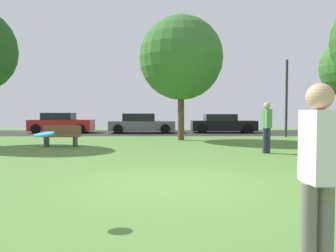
{
  "coord_description": "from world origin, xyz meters",
  "views": [
    {
      "loc": [
        -0.2,
        -6.54,
        1.49
      ],
      "look_at": [
        0.0,
        5.78,
        0.93
      ],
      "focal_mm": 34.44,
      "sensor_mm": 36.0,
      "label": 1
    }
  ],
  "objects_px": {
    "person_walking": "(267,125)",
    "street_lamp_post": "(286,99)",
    "parked_car_black": "(223,124)",
    "oak_tree_left": "(181,58)",
    "frisbee_disc": "(44,134)",
    "person_bystander": "(318,171)",
    "parked_car_red": "(61,124)",
    "parked_car_grey": "(142,124)",
    "person_catcher": "(321,136)",
    "park_bench": "(61,136)"
  },
  "relations": [
    {
      "from": "person_walking",
      "to": "street_lamp_post",
      "type": "relative_size",
      "value": 0.4
    },
    {
      "from": "parked_car_red",
      "to": "street_lamp_post",
      "type": "relative_size",
      "value": 0.95
    },
    {
      "from": "person_catcher",
      "to": "person_bystander",
      "type": "distance_m",
      "value": 4.83
    },
    {
      "from": "parked_car_grey",
      "to": "street_lamp_post",
      "type": "relative_size",
      "value": 1.0
    },
    {
      "from": "parked_car_black",
      "to": "person_walking",
      "type": "bearing_deg",
      "value": -92.61
    },
    {
      "from": "person_walking",
      "to": "parked_car_black",
      "type": "height_order",
      "value": "person_walking"
    },
    {
      "from": "parked_car_black",
      "to": "oak_tree_left",
      "type": "bearing_deg",
      "value": -119.2
    },
    {
      "from": "person_walking",
      "to": "frisbee_disc",
      "type": "relative_size",
      "value": 4.77
    },
    {
      "from": "person_bystander",
      "to": "park_bench",
      "type": "bearing_deg",
      "value": 24.13
    },
    {
      "from": "parked_car_grey",
      "to": "parked_car_red",
      "type": "bearing_deg",
      "value": 176.66
    },
    {
      "from": "oak_tree_left",
      "to": "person_walking",
      "type": "distance_m",
      "value": 6.84
    },
    {
      "from": "oak_tree_left",
      "to": "person_bystander",
      "type": "bearing_deg",
      "value": -88.3
    },
    {
      "from": "parked_car_red",
      "to": "park_bench",
      "type": "xyz_separation_m",
      "value": [
        2.83,
        -9.02,
        -0.19
      ]
    },
    {
      "from": "frisbee_disc",
      "to": "parked_car_black",
      "type": "xyz_separation_m",
      "value": [
        5.87,
        18.14,
        -0.56
      ]
    },
    {
      "from": "frisbee_disc",
      "to": "person_bystander",
      "type": "bearing_deg",
      "value": -29.27
    },
    {
      "from": "person_bystander",
      "to": "parked_car_grey",
      "type": "xyz_separation_m",
      "value": [
        -2.83,
        19.57,
        -0.34
      ]
    },
    {
      "from": "parked_car_grey",
      "to": "parked_car_black",
      "type": "height_order",
      "value": "parked_car_grey"
    },
    {
      "from": "person_bystander",
      "to": "street_lamp_post",
      "type": "distance_m",
      "value": 17.05
    },
    {
      "from": "person_catcher",
      "to": "parked_car_red",
      "type": "bearing_deg",
      "value": -82.49
    },
    {
      "from": "person_bystander",
      "to": "street_lamp_post",
      "type": "xyz_separation_m",
      "value": [
        5.87,
        15.95,
        1.28
      ]
    },
    {
      "from": "person_bystander",
      "to": "parked_car_black",
      "type": "distance_m",
      "value": 20.03
    },
    {
      "from": "parked_car_black",
      "to": "park_bench",
      "type": "height_order",
      "value": "parked_car_black"
    },
    {
      "from": "oak_tree_left",
      "to": "parked_car_grey",
      "type": "relative_size",
      "value": 1.43
    },
    {
      "from": "person_bystander",
      "to": "parked_car_red",
      "type": "height_order",
      "value": "person_bystander"
    },
    {
      "from": "oak_tree_left",
      "to": "street_lamp_post",
      "type": "height_order",
      "value": "oak_tree_left"
    },
    {
      "from": "person_bystander",
      "to": "street_lamp_post",
      "type": "height_order",
      "value": "street_lamp_post"
    },
    {
      "from": "oak_tree_left",
      "to": "parked_car_red",
      "type": "distance_m",
      "value": 10.64
    },
    {
      "from": "oak_tree_left",
      "to": "person_bystander",
      "type": "distance_m",
      "value": 14.37
    },
    {
      "from": "person_walking",
      "to": "parked_car_black",
      "type": "xyz_separation_m",
      "value": [
        0.51,
        11.22,
        -0.41
      ]
    },
    {
      "from": "person_bystander",
      "to": "person_walking",
      "type": "bearing_deg",
      "value": -18.59
    },
    {
      "from": "person_bystander",
      "to": "street_lamp_post",
      "type": "bearing_deg",
      "value": -23.58
    },
    {
      "from": "parked_car_grey",
      "to": "street_lamp_post",
      "type": "bearing_deg",
      "value": -22.57
    },
    {
      "from": "person_walking",
      "to": "parked_car_grey",
      "type": "height_order",
      "value": "person_walking"
    },
    {
      "from": "person_bystander",
      "to": "person_catcher",
      "type": "bearing_deg",
      "value": -30.09
    },
    {
      "from": "person_walking",
      "to": "parked_car_red",
      "type": "relative_size",
      "value": 0.42
    },
    {
      "from": "person_bystander",
      "to": "parked_car_black",
      "type": "height_order",
      "value": "person_bystander"
    },
    {
      "from": "frisbee_disc",
      "to": "parked_car_grey",
      "type": "distance_m",
      "value": 17.89
    },
    {
      "from": "person_walking",
      "to": "parked_car_black",
      "type": "bearing_deg",
      "value": -20.08
    },
    {
      "from": "person_catcher",
      "to": "street_lamp_post",
      "type": "xyz_separation_m",
      "value": [
        3.7,
        11.64,
        1.3
      ]
    },
    {
      "from": "oak_tree_left",
      "to": "parked_car_grey",
      "type": "distance_m",
      "value": 7.08
    },
    {
      "from": "parked_car_grey",
      "to": "frisbee_disc",
      "type": "bearing_deg",
      "value": -90.6
    },
    {
      "from": "oak_tree_left",
      "to": "person_catcher",
      "type": "height_order",
      "value": "oak_tree_left"
    },
    {
      "from": "frisbee_disc",
      "to": "parked_car_grey",
      "type": "height_order",
      "value": "parked_car_grey"
    },
    {
      "from": "person_catcher",
      "to": "parked_car_black",
      "type": "distance_m",
      "value": 15.53
    },
    {
      "from": "parked_car_red",
      "to": "person_bystander",
      "type": "bearing_deg",
      "value": -66.89
    },
    {
      "from": "oak_tree_left",
      "to": "street_lamp_post",
      "type": "bearing_deg",
      "value": 17.43
    },
    {
      "from": "parked_car_red",
      "to": "parked_car_grey",
      "type": "height_order",
      "value": "parked_car_red"
    },
    {
      "from": "person_catcher",
      "to": "parked_car_black",
      "type": "xyz_separation_m",
      "value": [
        0.68,
        15.51,
        -0.34
      ]
    },
    {
      "from": "person_walking",
      "to": "street_lamp_post",
      "type": "height_order",
      "value": "street_lamp_post"
    },
    {
      "from": "oak_tree_left",
      "to": "person_catcher",
      "type": "bearing_deg",
      "value": -75.02
    }
  ]
}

